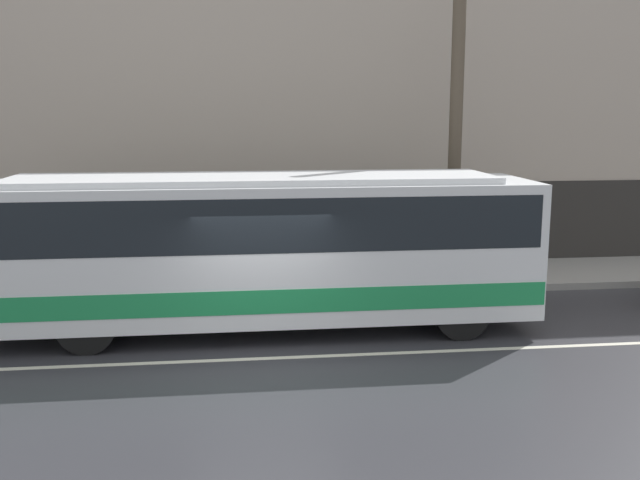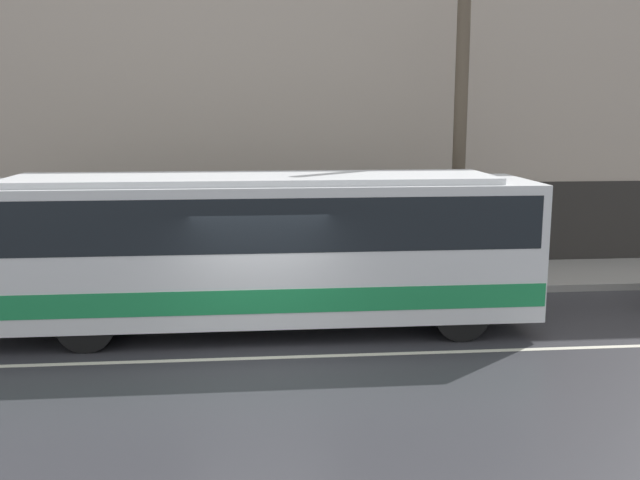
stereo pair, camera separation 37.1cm
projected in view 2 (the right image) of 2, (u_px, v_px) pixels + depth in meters
ground_plane at (262, 358)px, 12.69m from camera, size 60.00×60.00×0.00m
sidewalk at (259, 281)px, 18.03m from camera, size 60.00×2.95×0.17m
building_facade at (256, 100)px, 18.80m from camera, size 60.00×0.35×9.56m
lane_stripe at (262, 358)px, 12.69m from camera, size 54.00×0.14×0.01m
transit_bus at (256, 244)px, 14.12m from camera, size 11.01×2.58×3.10m
utility_pole_near at (460, 119)px, 17.15m from camera, size 0.32×0.32×7.93m
pedestrian_waiting at (250, 249)px, 17.68m from camera, size 0.36×0.36×1.66m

